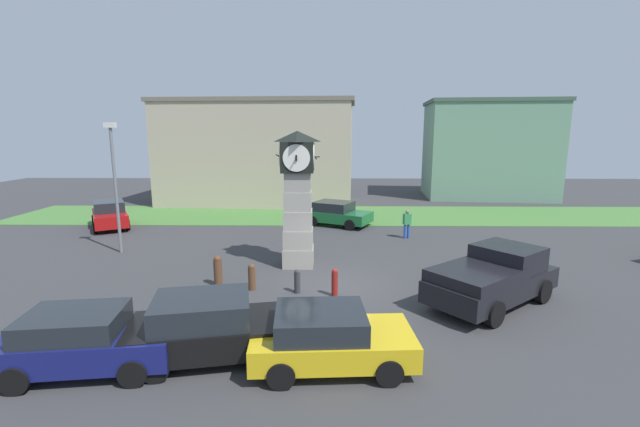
{
  "coord_description": "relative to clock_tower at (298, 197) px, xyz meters",
  "views": [
    {
      "loc": [
        -0.35,
        -14.99,
        5.63
      ],
      "look_at": [
        -0.61,
        3.05,
        2.18
      ],
      "focal_mm": 24.0,
      "sensor_mm": 36.0,
      "label": 1
    }
  ],
  "objects": [
    {
      "name": "ground_plane",
      "position": [
        1.53,
        -2.62,
        -2.95
      ],
      "size": [
        75.2,
        75.2,
        0.0
      ],
      "primitive_type": "plane",
      "color": "#38383A"
    },
    {
      "name": "clock_tower",
      "position": [
        0.0,
        0.0,
        0.0
      ],
      "size": [
        1.81,
        1.78,
        5.68
      ],
      "color": "#9A958B",
      "rests_on": "ground_plane"
    },
    {
      "name": "bollard_near_tower",
      "position": [
        -2.83,
        -2.52,
        -2.37
      ],
      "size": [
        0.31,
        0.31,
        1.15
      ],
      "color": "brown",
      "rests_on": "ground_plane"
    },
    {
      "name": "bollard_mid_row",
      "position": [
        -1.5,
        -2.93,
        -2.46
      ],
      "size": [
        0.26,
        0.26,
        0.97
      ],
      "color": "brown",
      "rests_on": "ground_plane"
    },
    {
      "name": "bollard_far_row",
      "position": [
        0.16,
        -3.21,
        -2.51
      ],
      "size": [
        0.22,
        0.22,
        0.87
      ],
      "color": "#333338",
      "rests_on": "ground_plane"
    },
    {
      "name": "bollard_end_row",
      "position": [
        1.48,
        -3.5,
        -2.45
      ],
      "size": [
        0.22,
        0.22,
        0.99
      ],
      "color": "maroon",
      "rests_on": "ground_plane"
    },
    {
      "name": "car_navy_sedan",
      "position": [
        -4.55,
        -8.27,
        -2.19
      ],
      "size": [
        4.17,
        2.34,
        1.47
      ],
      "color": "navy",
      "rests_on": "ground_plane"
    },
    {
      "name": "car_near_tower",
      "position": [
        -1.69,
        -7.65,
        -2.14
      ],
      "size": [
        4.52,
        2.71,
        1.61
      ],
      "color": "black",
      "rests_on": "ground_plane"
    },
    {
      "name": "car_by_building",
      "position": [
        1.25,
        -8.01,
        -2.22
      ],
      "size": [
        4.02,
        2.27,
        1.43
      ],
      "color": "gold",
      "rests_on": "ground_plane"
    },
    {
      "name": "car_silver_hatch",
      "position": [
        -11.74,
        7.19,
        -2.16
      ],
      "size": [
        3.46,
        4.24,
        1.58
      ],
      "color": "#A51111",
      "rests_on": "ground_plane"
    },
    {
      "name": "car_end_of_row",
      "position": [
        1.82,
        8.04,
        -2.21
      ],
      "size": [
        4.39,
        3.52,
        1.45
      ],
      "color": "#19602D",
      "rests_on": "ground_plane"
    },
    {
      "name": "pickup_truck",
      "position": [
        6.68,
        -4.1,
        -2.02
      ],
      "size": [
        5.14,
        4.68,
        1.85
      ],
      "color": "black",
      "rests_on": "ground_plane"
    },
    {
      "name": "pedestrian_near_bench",
      "position": [
        5.51,
        4.81,
        -2.07
      ],
      "size": [
        0.45,
        0.33,
        1.55
      ],
      "color": "#264CA5",
      "rests_on": "ground_plane"
    },
    {
      "name": "street_lamp_near_road",
      "position": [
        -8.57,
        1.86,
        0.57
      ],
      "size": [
        0.5,
        0.24,
        6.06
      ],
      "color": "slate",
      "rests_on": "ground_plane"
    },
    {
      "name": "warehouse_blue_far",
      "position": [
        -4.26,
        16.62,
        1.1
      ],
      "size": [
        15.64,
        7.85,
        8.09
      ],
      "color": "#B7A88E",
      "rests_on": "ground_plane"
    },
    {
      "name": "storefront_low_left",
      "position": [
        15.23,
        20.08,
        1.2
      ],
      "size": [
        11.22,
        7.93,
        8.29
      ],
      "color": "gray",
      "rests_on": "ground_plane"
    },
    {
      "name": "grass_verge_far",
      "position": [
        2.71,
        11.16,
        -2.93
      ],
      "size": [
        45.12,
        6.91,
        0.04
      ],
      "primitive_type": "cube",
      "color": "#477A38",
      "rests_on": "ground_plane"
    }
  ]
}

